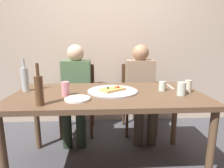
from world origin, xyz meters
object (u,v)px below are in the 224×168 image
Objects in this scene: wine_bottle at (39,90)px; beer_bottle at (25,79)px; dining_table at (108,101)px; tumbler_far at (188,86)px; wine_glass at (162,86)px; pizza_slice_last at (113,89)px; chair_left at (78,94)px; guest_in_sweater at (76,87)px; plate_stack at (77,99)px; soda_can at (65,89)px; tumbler_near at (181,89)px; pizza_tray at (113,91)px; guest_in_beanie at (141,86)px; chair_right at (138,93)px; table_knife at (170,86)px.

wine_bottle is 0.50m from beer_bottle.
dining_table is 0.80m from beer_bottle.
wine_glass is (-0.21, 0.07, -0.01)m from tumbler_far.
pizza_slice_last is (0.04, 0.05, 0.10)m from dining_table.
dining_table is at bearing -174.35° from wine_glass.
beer_bottle reaches higher than chair_left.
guest_in_sweater is (-1.11, 0.70, -0.16)m from tumbler_far.
wine_glass is at bearing 19.67° from wine_bottle.
plate_stack is at bearing -141.17° from dining_table.
soda_can is (0.14, 0.24, -0.06)m from wine_bottle.
beer_bottle is 1.41m from tumbler_near.
guest_in_sweater reaches higher than wine_glass.
pizza_tray is 0.93m from chair_left.
soda_can is 0.10× the size of guest_in_beanie.
soda_can reaches higher than wine_glass.
tumbler_near is (1.13, 0.20, -0.06)m from wine_bottle.
soda_can is at bearing -168.55° from dining_table.
guest_in_sweater is at bearing 82.75° from wine_bottle.
tumbler_far is (0.10, 0.09, -0.00)m from tumbler_near.
chair_right reaches higher than soda_can.
guest_in_sweater is (-0.13, 0.88, -0.11)m from plate_stack.
plate_stack is 1.07m from chair_left.
wine_bottle is 1.39m from guest_in_beanie.
dining_table is at bearing 119.25° from guest_in_sweater.
pizza_slice_last reaches higher than table_knife.
chair_right reaches higher than tumbler_near.
wine_bottle reaches higher than tumbler_near.
chair_left is (-0.42, 0.79, -0.24)m from pizza_tray.
chair_left is 0.77× the size of guest_in_sweater.
pizza_tray is 1.51× the size of beer_bottle.
beer_bottle is 0.34× the size of chair_right.
pizza_tray is at bearing 164.79° from tumbler_near.
guest_in_beanie is (-0.00, -0.15, 0.13)m from chair_right.
plate_stack is 0.17× the size of guest_in_beanie.
guest_in_sweater reaches higher than chair_right.
dining_table is 7.71× the size of table_knife.
dining_table is 19.16× the size of wine_glass.
wine_glass is at bearing 0.99° from pizza_tray.
chair_left is (0.39, 0.72, -0.35)m from beer_bottle.
pizza_slice_last is 0.69m from tumbler_far.
pizza_tray is 2.28× the size of plate_stack.
guest_in_beanie is at bearing 57.60° from pizza_tray.
pizza_slice_last is 0.83× the size of wine_bottle.
guest_in_sweater reaches higher than plate_stack.
pizza_tray is 0.92m from chair_right.
plate_stack is (-0.76, -0.25, -0.04)m from wine_glass.
table_knife is at bearing 14.78° from pizza_tray.
tumbler_far is at bearing 108.11° from chair_right.
beer_bottle is at bearing 25.03° from guest_in_beanie.
chair_left is 0.77× the size of guest_in_beanie.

